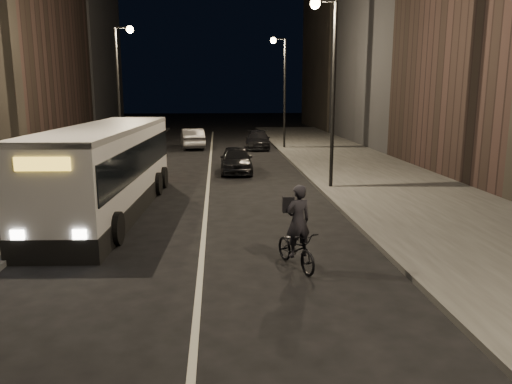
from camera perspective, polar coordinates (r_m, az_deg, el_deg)
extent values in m
plane|color=black|center=(10.96, -6.68, -12.51)|extent=(180.00, 180.00, 0.00)
cube|color=#363634|center=(25.68, 13.85, 1.41)|extent=(7.00, 70.00, 0.16)
cube|color=#363634|center=(25.99, -24.56, 0.81)|extent=(7.00, 70.00, 0.16)
cube|color=black|center=(41.04, 18.96, 19.43)|extent=(8.00, 61.00, 21.00)
cylinder|color=black|center=(22.59, 8.83, 10.67)|extent=(0.16, 0.16, 8.00)
cube|color=black|center=(22.80, 7.98, 20.80)|extent=(0.90, 0.08, 0.08)
sphere|color=#FFD18C|center=(22.69, 6.79, 20.62)|extent=(0.44, 0.44, 0.44)
cylinder|color=black|center=(38.35, 3.30, 11.09)|extent=(0.16, 0.16, 8.00)
cube|color=black|center=(38.47, 2.68, 17.07)|extent=(0.90, 0.08, 0.08)
sphere|color=#FFD18C|center=(38.41, 1.98, 16.93)|extent=(0.44, 0.44, 0.44)
cylinder|color=black|center=(32.57, -15.46, 10.63)|extent=(0.16, 0.16, 8.00)
cube|color=black|center=(32.70, -15.04, 17.68)|extent=(0.90, 0.08, 0.08)
sphere|color=#FFD18C|center=(32.62, -14.22, 17.56)|extent=(0.44, 0.44, 0.44)
cube|color=silver|center=(19.19, -16.51, 2.45)|extent=(3.09, 11.94, 3.15)
cube|color=black|center=(19.12, -16.58, 3.76)|extent=(3.15, 11.55, 1.13)
cube|color=silver|center=(19.02, -16.77, 7.00)|extent=(3.11, 11.94, 0.18)
cube|color=gold|center=(13.48, -23.21, 2.97)|extent=(1.38, 0.19, 0.34)
cylinder|color=black|center=(15.97, -24.38, -3.86)|extent=(0.40, 1.00, 0.99)
cylinder|color=black|center=(15.18, -15.77, -4.02)|extent=(0.40, 1.00, 0.99)
cylinder|color=black|center=(23.25, -16.93, 1.24)|extent=(0.40, 1.00, 0.99)
cylinder|color=black|center=(22.71, -10.93, 1.30)|extent=(0.40, 1.00, 0.99)
imported|color=black|center=(12.79, 4.61, -6.48)|extent=(1.25, 2.02, 1.00)
imported|color=black|center=(12.38, 4.82, -3.32)|extent=(0.77, 0.63, 1.83)
imported|color=black|center=(27.41, -2.28, 3.72)|extent=(1.78, 4.28, 1.45)
imported|color=#3E3E41|center=(39.41, -7.29, 6.11)|extent=(2.19, 4.87, 1.55)
imported|color=black|center=(38.83, 0.20, 5.96)|extent=(2.22, 4.75, 1.34)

